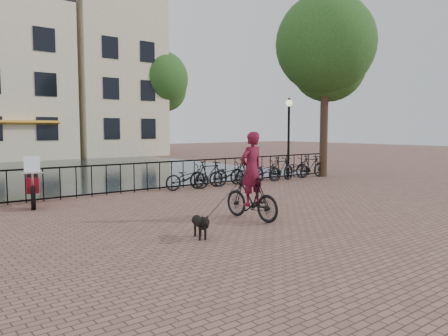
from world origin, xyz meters
TOP-DOWN VIEW (x-y plane):
  - ground at (0.00, 0.00)m, footprint 100.00×100.00m
  - canal_water at (0.00, 17.30)m, footprint 20.00×20.00m
  - railing at (0.00, 8.00)m, footprint 20.00×0.05m
  - canal_house_mid at (0.50, 30.00)m, footprint 8.00×9.50m
  - canal_house_right at (8.50, 30.00)m, footprint 7.00×9.00m
  - tree_near_right at (9.20, 7.30)m, footprint 4.48×4.48m
  - tree_far_right at (12.00, 27.00)m, footprint 4.76×4.76m
  - lamp_post at (7.20, 7.60)m, footprint 0.30×0.30m
  - cyclist at (0.17, 2.15)m, footprint 0.81×1.84m
  - dog at (-1.84, 1.43)m, footprint 0.47×0.79m
  - motorcycle at (-3.42, 7.56)m, footprint 0.99×2.15m
  - parked_bike_0 at (1.80, 7.40)m, footprint 1.78×0.81m
  - parked_bike_1 at (2.75, 7.40)m, footprint 1.69×0.56m
  - parked_bike_2 at (3.70, 7.40)m, footprint 1.79×0.85m
  - parked_bike_3 at (4.65, 7.40)m, footprint 1.70×0.61m
  - parked_bike_4 at (5.60, 7.40)m, footprint 1.76×0.74m
  - parked_bike_5 at (6.55, 7.40)m, footprint 1.71×0.67m
  - parked_bike_6 at (7.50, 7.40)m, footprint 1.75×0.72m
  - parked_bike_7 at (8.45, 7.40)m, footprint 1.72×0.73m

SIDE VIEW (x-z plane):
  - ground at x=0.00m, z-range 0.00..0.00m
  - canal_water at x=0.00m, z-range 0.00..0.00m
  - dog at x=-1.84m, z-range 0.00..0.51m
  - parked_bike_0 at x=1.80m, z-range 0.00..0.90m
  - parked_bike_2 at x=3.70m, z-range 0.00..0.90m
  - parked_bike_4 at x=5.60m, z-range 0.00..0.90m
  - parked_bike_6 at x=7.50m, z-range 0.00..0.90m
  - parked_bike_1 at x=2.75m, z-range 0.00..1.00m
  - parked_bike_3 at x=4.65m, z-range 0.00..1.00m
  - parked_bike_5 at x=6.55m, z-range 0.00..1.00m
  - parked_bike_7 at x=8.45m, z-range 0.00..1.00m
  - railing at x=0.00m, z-range -0.01..1.02m
  - motorcycle at x=-3.42m, z-range 0.00..1.49m
  - cyclist at x=0.17m, z-range -0.30..2.18m
  - lamp_post at x=7.20m, z-range 0.65..4.10m
  - canal_house_mid at x=0.50m, z-range 0.00..11.80m
  - tree_near_right at x=9.20m, z-range 1.85..10.09m
  - tree_far_right at x=12.00m, z-range 1.97..10.73m
  - canal_house_right at x=8.50m, z-range 0.00..13.30m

